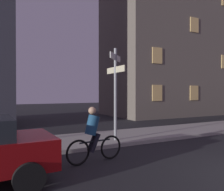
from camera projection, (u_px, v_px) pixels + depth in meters
The scene contains 4 objects.
sidewalk_kerb at pixel (135, 135), 10.31m from camera, with size 40.00×2.79×0.14m, color #9E9991.
signpost at pixel (115, 86), 8.96m from camera, with size 0.95×1.45×3.63m.
cyclist at pixel (94, 137), 6.52m from camera, with size 1.81×0.38×1.61m.
building_right_block at pixel (168, 10), 21.48m from camera, with size 11.44×6.54×19.79m.
Camera 1 is at (-5.63, -2.76, 2.01)m, focal length 36.35 mm.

